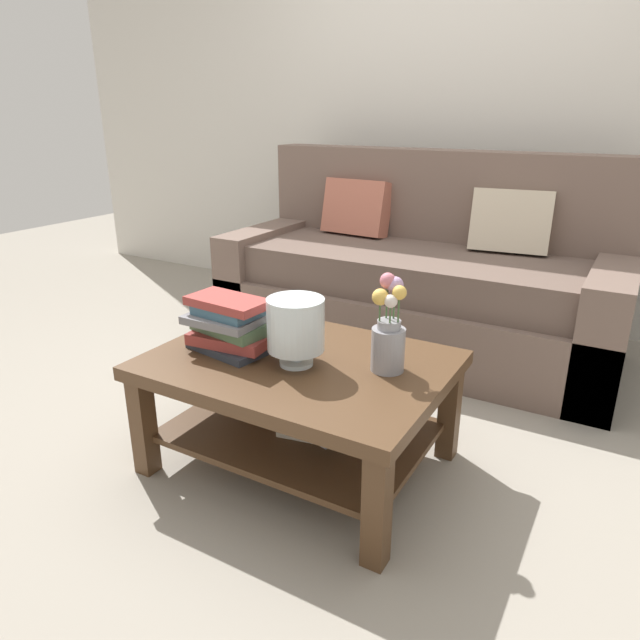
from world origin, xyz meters
The scene contains 7 objects.
ground_plane centered at (0.00, 0.00, 0.00)m, with size 10.00×10.00×0.00m, color gray.
back_wall centered at (0.00, 1.65, 1.35)m, with size 6.40×0.12×2.70m, color beige.
couch centered at (0.02, 0.93, 0.36)m, with size 2.12×0.90×1.06m.
coffee_table centered at (0.08, -0.43, 0.31)m, with size 1.04×0.77×0.43m.
book_stack_main centered at (-0.19, -0.49, 0.54)m, with size 0.32×0.24×0.21m.
glass_hurricane_vase centered at (0.09, -0.48, 0.58)m, with size 0.20×0.20×0.24m.
flower_pitcher centered at (0.38, -0.36, 0.57)m, with size 0.11×0.11×0.34m.
Camera 1 is at (1.07, -2.01, 1.27)m, focal length 32.10 mm.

